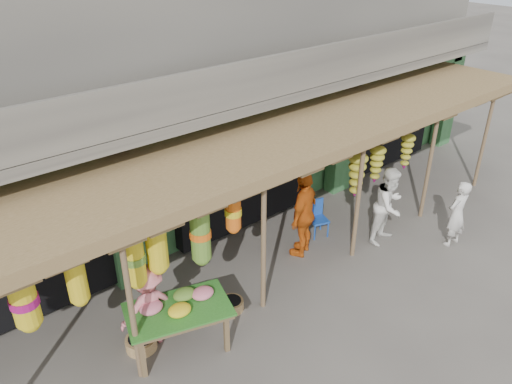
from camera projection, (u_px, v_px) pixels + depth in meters
ground at (312, 269)px, 10.16m from camera, size 80.00×80.00×0.00m
building at (173, 59)px, 11.86m from camera, size 16.40×6.80×7.00m
awning at (283, 142)px, 9.40m from camera, size 14.00×2.70×2.79m
flower_table at (179, 310)px, 7.92m from camera, size 1.85×1.40×0.98m
blue_chair at (317, 216)px, 11.13m from camera, size 0.49×0.50×0.82m
basket_left at (141, 343)px, 8.21m from camera, size 0.53×0.53×0.21m
basket_right at (232, 305)px, 9.05m from camera, size 0.47×0.47×0.20m
person_front at (457, 214)px, 10.62m from camera, size 0.57×0.39×1.51m
person_right at (389, 205)px, 10.70m from camera, size 0.94×0.78×1.75m
person_vendor at (304, 213)px, 10.24m from camera, size 1.21×0.88×1.91m
person_shopper at (149, 306)px, 8.04m from camera, size 1.00×0.60×1.51m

